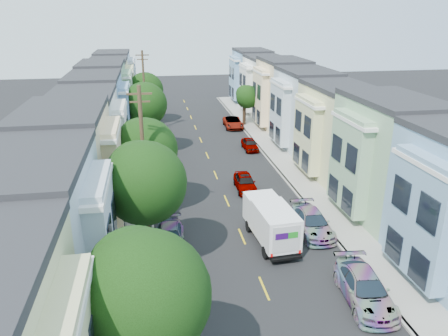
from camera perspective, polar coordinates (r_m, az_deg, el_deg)
name	(u,v)px	position (r m, az deg, el deg)	size (l,w,h in m)	color
ground	(242,237)	(30.14, 2.35, -8.94)	(160.00, 160.00, 0.00)	black
road_slab	(211,165)	(43.68, -1.68, 0.44)	(12.00, 70.00, 0.02)	black
curb_left	(150,167)	(43.30, -9.64, 0.08)	(0.30, 70.00, 0.15)	gray
curb_right	(270,161)	(44.84, 5.99, 0.95)	(0.30, 70.00, 0.15)	gray
sidewalk_left	(137,168)	(43.33, -11.35, -0.02)	(2.60, 70.00, 0.15)	gray
sidewalk_right	(282,160)	(45.19, 7.58, 1.03)	(2.60, 70.00, 0.15)	gray
centerline	(211,165)	(43.68, -1.68, 0.43)	(0.12, 70.00, 0.01)	gold
townhouse_row_left	(96,171)	(43.67, -16.33, -0.39)	(5.00, 70.00, 8.50)	beige
townhouse_row_right	(317,159)	(46.45, 12.07, 1.18)	(5.00, 70.00, 8.50)	beige
tree_a	(142,297)	(15.95, -10.70, -16.18)	(4.70, 4.70, 7.58)	black
tree_b	(143,183)	(24.41, -10.57, -1.99)	(4.70, 4.70, 7.94)	black
tree_c	(144,150)	(31.90, -10.43, 2.27)	(4.70, 4.70, 7.42)	black
tree_d	(144,105)	(45.96, -10.39, 8.15)	(4.53, 4.53, 7.74)	black
tree_e	(145,90)	(59.74, -10.29, 9.95)	(4.70, 4.70, 6.95)	black
tree_far_r	(247,97)	(58.29, 2.98, 9.23)	(3.05, 3.05, 5.38)	black
utility_pole_near	(144,161)	(29.36, -10.45, 0.93)	(1.60, 0.26, 10.00)	#42301E
utility_pole_far	(145,93)	(54.63, -10.34, 9.66)	(1.60, 0.26, 10.00)	#42301E
fedex_truck	(271,221)	(28.95, 6.12, -6.92)	(2.19, 5.68, 2.72)	white
lead_sedan	(245,182)	(37.38, 2.75, -1.87)	(1.63, 4.25, 1.38)	black
parked_left_b	(176,293)	(23.81, -6.35, -15.91)	(1.77, 4.22, 1.27)	#121B3F
parked_left_c	(170,238)	(28.83, -7.10, -9.01)	(1.87, 4.44, 1.33)	#99A0A8
parked_left_d	(163,171)	(40.20, -8.01, -0.42)	(1.53, 4.34, 1.45)	#5E1D10
parked_right_a	(365,289)	(24.85, 17.89, -14.80)	(2.15, 5.12, 1.54)	#4B4B4B
parked_right_b	(312,223)	(30.93, 11.43, -7.00)	(2.08, 4.95, 1.49)	#B2B7C3
parked_right_c	(250,144)	(48.29, 3.38, 3.09)	(1.47, 3.84, 1.25)	black
parked_right_d	(233,123)	(57.59, 1.20, 5.94)	(2.28, 4.95, 1.37)	black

